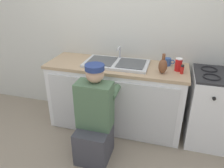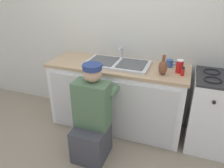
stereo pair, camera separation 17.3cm
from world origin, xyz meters
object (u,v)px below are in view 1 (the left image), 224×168
object	(u,v)px
soda_cup_red	(178,65)
spice_bottle_red	(182,69)
vase_decorative	(163,66)
sink_double_basin	(116,63)
stove_range	(215,109)
plumber_person	(95,122)
coffee_mug	(168,62)

from	to	relation	value
soda_cup_red	spice_bottle_red	bearing A→B (deg)	-63.10
spice_bottle_red	vase_decorative	xyz separation A→B (m)	(-0.21, -0.04, 0.04)
sink_double_basin	stove_range	world-z (taller)	sink_double_basin
sink_double_basin	plumber_person	xyz separation A→B (m)	(-0.07, -0.65, -0.46)
sink_double_basin	coffee_mug	distance (m)	0.64
stove_range	plumber_person	size ratio (longest dim) A/B	0.83
soda_cup_red	plumber_person	bearing A→B (deg)	-141.36
vase_decorative	stove_range	bearing A→B (deg)	10.62
sink_double_basin	vase_decorative	bearing A→B (deg)	-12.52
coffee_mug	spice_bottle_red	bearing A→B (deg)	-53.55
stove_range	plumber_person	bearing A→B (deg)	-153.62
sink_double_basin	stove_range	size ratio (longest dim) A/B	0.87
spice_bottle_red	vase_decorative	bearing A→B (deg)	-168.56
sink_double_basin	spice_bottle_red	bearing A→B (deg)	-6.10
stove_range	soda_cup_red	world-z (taller)	soda_cup_red
soda_cup_red	vase_decorative	bearing A→B (deg)	-143.55
plumber_person	vase_decorative	bearing A→B (deg)	39.21
plumber_person	coffee_mug	bearing A→B (deg)	48.85
stove_range	plumber_person	world-z (taller)	plumber_person
coffee_mug	vase_decorative	distance (m)	0.28
spice_bottle_red	vase_decorative	world-z (taller)	vase_decorative
stove_range	spice_bottle_red	world-z (taller)	spice_bottle_red
plumber_person	spice_bottle_red	bearing A→B (deg)	33.54
sink_double_basin	soda_cup_red	world-z (taller)	sink_double_basin
spice_bottle_red	soda_cup_red	distance (m)	0.10
vase_decorative	soda_cup_red	world-z (taller)	vase_decorative
sink_double_basin	plumber_person	size ratio (longest dim) A/B	0.72
sink_double_basin	soda_cup_red	distance (m)	0.75
stove_range	vase_decorative	world-z (taller)	vase_decorative
coffee_mug	soda_cup_red	bearing A→B (deg)	-48.79
spice_bottle_red	soda_cup_red	bearing A→B (deg)	116.90
sink_double_basin	soda_cup_red	bearing A→B (deg)	-0.06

